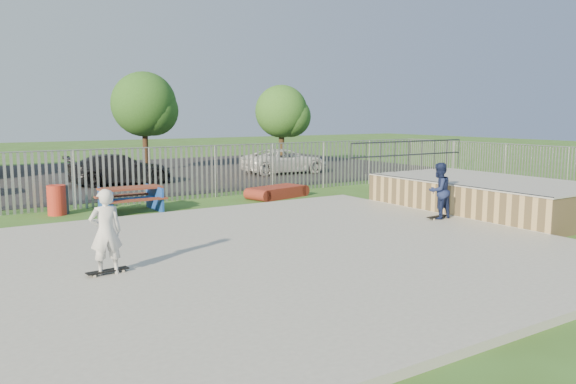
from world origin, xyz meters
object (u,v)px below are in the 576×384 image
trash_bin_red (57,200)px  tree_right (281,112)px  car_dark (120,169)px  trash_bin_grey (59,200)px  funbox (277,192)px  skater_white (106,232)px  skater_navy (439,191)px  picnic_table (131,199)px  car_white (285,161)px  tree_mid (144,104)px

trash_bin_red → tree_right: (15.17, 10.66, 2.87)m
trash_bin_red → car_dark: size_ratio=0.20×
trash_bin_grey → funbox: bearing=-5.4°
trash_bin_red → trash_bin_grey: size_ratio=1.04×
tree_right → skater_white: tree_right is taller
tree_right → funbox: bearing=-122.9°
trash_bin_grey → skater_navy: skater_navy is taller
funbox → car_dark: car_dark is taller
picnic_table → car_white: car_white is taller
funbox → trash_bin_grey: 7.82m
tree_mid → picnic_table: bearing=-110.8°
trash_bin_grey → skater_navy: bearing=-40.6°
trash_bin_grey → tree_right: 18.60m
tree_right → skater_white: (-15.80, -18.81, -2.37)m
picnic_table → car_dark: 7.72m
picnic_table → tree_right: size_ratio=0.40×
picnic_table → skater_white: size_ratio=1.20×
picnic_table → skater_white: 7.92m
tree_mid → tree_right: size_ratio=1.11×
trash_bin_red → trash_bin_grey: 0.18m
funbox → trash_bin_red: 7.92m
car_white → tree_right: (2.28, 3.93, 2.67)m
funbox → tree_right: bearing=43.3°
funbox → car_white: size_ratio=0.49×
picnic_table → skater_navy: (6.97, -6.83, 0.55)m
tree_right → trash_bin_grey: bearing=-145.1°
tree_mid → skater_white: bearing=-110.7°
picnic_table → trash_bin_red: size_ratio=2.07×
trash_bin_red → skater_white: size_ratio=0.58×
car_dark → skater_navy: bearing=-155.5°
skater_navy → skater_white: (-9.74, -0.57, 0.00)m
trash_bin_grey → car_dark: (3.89, 6.60, 0.24)m
picnic_table → trash_bin_grey: bearing=155.7°
skater_white → trash_bin_grey: bearing=-91.0°
trash_bin_grey → skater_white: 8.34m
tree_right → skater_navy: 19.37m
tree_mid → trash_bin_red: bearing=-120.2°
skater_white → car_dark: bearing=-103.2°
funbox → trash_bin_grey: bearing=160.8°
picnic_table → car_white: size_ratio=0.42×
funbox → tree_right: tree_right is taller
trash_bin_grey → tree_mid: tree_mid is taller
trash_bin_grey → tree_right: bearing=34.9°
car_white → skater_navy: 14.80m
car_white → skater_white: skater_white is taller
funbox → car_white: bearing=41.8°
skater_navy → car_white: bearing=-109.4°
car_white → car_dark: bearing=93.5°
car_white → tree_right: 5.27m
car_dark → tree_right: bearing=-65.9°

